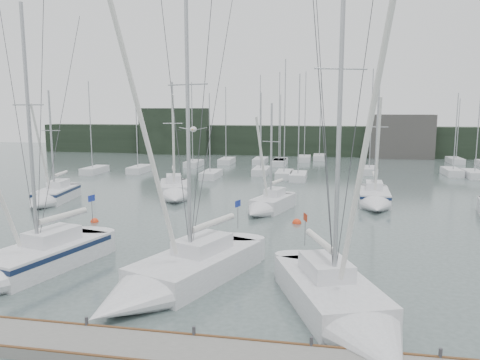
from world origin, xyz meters
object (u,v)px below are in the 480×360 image
Objects in this scene: sailboat_mid_a at (50,197)px; sailboat_mid_c at (266,206)px; sailboat_mid_b at (174,192)px; buoy_c at (95,222)px; sailboat_near_right at (348,313)px; buoy_a at (209,236)px; sailboat_near_left at (16,267)px; buoy_b at (297,223)px; sailboat_mid_d at (375,200)px; sailboat_near_center at (166,281)px.

sailboat_mid_c is (18.61, -0.09, -0.05)m from sailboat_mid_a.
sailboat_mid_a is at bearing -176.71° from sailboat_mid_b.
buoy_c is at bearing -45.70° from sailboat_mid_a.
sailboat_near_right is 30.49m from sailboat_mid_a.
sailboat_mid_a is 17.53m from buoy_a.
buoy_b is at bearing 61.32° from sailboat_near_left.
sailboat_mid_a is (-24.09, 18.68, -0.02)m from sailboat_near_right.
sailboat_mid_a is at bearing 155.07° from buoy_a.
sailboat_mid_b is 1.02× the size of sailboat_mid_d.
sailboat_mid_b is at bearing 101.80° from sailboat_near_right.
sailboat_near_center is 1.51× the size of sailboat_mid_a.
sailboat_near_right is 15.94m from buoy_b.
sailboat_near_center is at bearing -87.50° from buoy_a.
buoy_a is at bearing -32.85° from sailboat_mid_a.
sailboat_mid_a is 8.69m from buoy_c.
sailboat_mid_a is at bearing 171.88° from buoy_b.
buoy_c is (-11.76, -5.23, -0.50)m from sailboat_mid_c.
sailboat_mid_a is 20.64× the size of buoy_a.
sailboat_near_right is at bearing -56.40° from sailboat_mid_c.
sailboat_mid_c is 12.88m from buoy_c.
sailboat_mid_b is 22.42× the size of buoy_a.
sailboat_mid_b is at bearing 128.75° from sailboat_near_center.
buoy_b is (5.28, 4.37, 0.00)m from buoy_a.
buoy_c is at bearing 150.88° from sailboat_near_center.
sailboat_mid_a reaches higher than buoy_a.
sailboat_near_right is 19.39m from sailboat_mid_c.
buoy_c is (-20.31, -9.26, -0.56)m from sailboat_mid_d.
sailboat_mid_a is (-8.65, 16.43, -0.04)m from sailboat_near_left.
sailboat_mid_c is (-5.48, 18.60, -0.07)m from sailboat_near_right.
sailboat_mid_b is at bearing 118.27° from buoy_a.
buoy_c is (6.85, -5.31, -0.55)m from sailboat_mid_a.
sailboat_near_right reaches higher than buoy_a.
sailboat_near_left is 18.36m from buoy_b.
buoy_a is at bearing -132.13° from sailboat_mid_d.
sailboat_near_right reaches higher than sailboat_mid_b.
sailboat_near_right reaches higher than sailboat_mid_c.
sailboat_near_right is (7.79, -1.97, 0.02)m from sailboat_near_center.
sailboat_mid_b is at bearing -177.57° from sailboat_mid_d.
sailboat_mid_c reaches higher than buoy_b.
sailboat_near_left reaches higher than buoy_c.
buoy_a is (-0.41, 9.32, -0.56)m from sailboat_near_center.
sailboat_near_left is at bearing -70.15° from sailboat_mid_a.
buoy_b is (-2.91, 15.66, -0.57)m from sailboat_near_right.
sailboat_mid_c is 7.81m from buoy_a.
sailboat_near_center is at bearing -91.66° from sailboat_mid_b.
sailboat_mid_d is at bearing 49.30° from buoy_b.
sailboat_near_center reaches higher than sailboat_mid_b.
buoy_b is at bearing 9.10° from buoy_c.
sailboat_near_center reaches higher than buoy_b.
sailboat_mid_c reaches higher than buoy_a.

